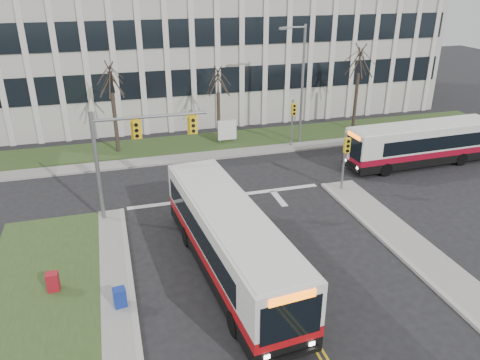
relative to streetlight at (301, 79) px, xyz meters
name	(u,v)px	position (x,y,z in m)	size (l,w,h in m)	color
ground	(271,271)	(-8.03, -16.20, -5.19)	(120.00, 120.00, 0.00)	black
sidewalk_cross	(266,150)	(-3.03, -1.00, -5.12)	(44.00, 1.60, 0.14)	#9E9B93
building_lawn	(255,139)	(-3.03, 1.80, -5.13)	(44.00, 5.00, 0.12)	#33481F
office_building	(219,45)	(-3.03, 13.80, 0.81)	(40.00, 16.00, 12.00)	beige
mast_arm_signal	(128,145)	(-13.65, -9.04, -0.94)	(6.11, 0.38, 6.20)	slate
signal_pole_near	(345,154)	(-0.83, -9.30, -2.69)	(0.34, 0.39, 3.80)	slate
signal_pole_far	(293,117)	(-0.83, -0.80, -2.69)	(0.34, 0.39, 3.80)	slate
streetlight	(301,79)	(0.00, 0.00, 0.00)	(2.15, 0.25, 9.20)	slate
directory_sign	(227,130)	(-5.53, 1.30, -4.02)	(1.50, 0.12, 2.00)	slate
tree_left	(111,81)	(-14.03, 1.80, 0.32)	(1.80, 1.80, 7.70)	#42352B
tree_mid	(218,82)	(-6.03, 2.00, -0.31)	(1.80, 1.80, 6.82)	#42352B
tree_right	(359,62)	(5.97, 1.80, 0.71)	(1.80, 1.80, 8.25)	#42352B
bus_main	(230,243)	(-9.90, -15.83, -3.59)	(2.61, 12.07, 3.22)	silver
bus_cross	(421,145)	(6.59, -6.69, -3.72)	(2.39, 11.02, 2.94)	silver
newspaper_box_blue	(120,299)	(-14.83, -16.99, -4.72)	(0.50, 0.45, 0.95)	navy
newspaper_box_red	(53,283)	(-17.53, -15.10, -4.72)	(0.50, 0.45, 0.95)	maroon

